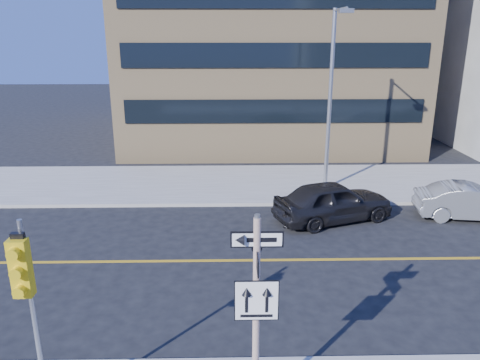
{
  "coord_description": "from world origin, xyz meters",
  "views": [
    {
      "loc": [
        -0.45,
        -9.85,
        7.14
      ],
      "look_at": [
        -0.16,
        4.0,
        2.78
      ],
      "focal_mm": 35.0,
      "sensor_mm": 36.0,
      "label": 1
    }
  ],
  "objects_px": {
    "streetlight_a": "(332,90)",
    "parked_car_a": "(333,201)",
    "parked_car_b": "(471,202)",
    "sign_pole": "(256,306)",
    "traffic_signal": "(24,284)"
  },
  "relations": [
    {
      "from": "streetlight_a",
      "to": "parked_car_a",
      "type": "bearing_deg",
      "value": -97.03
    },
    {
      "from": "parked_car_a",
      "to": "streetlight_a",
      "type": "bearing_deg",
      "value": -26.89
    },
    {
      "from": "parked_car_b",
      "to": "streetlight_a",
      "type": "height_order",
      "value": "streetlight_a"
    },
    {
      "from": "parked_car_b",
      "to": "sign_pole",
      "type": "bearing_deg",
      "value": 145.13
    },
    {
      "from": "sign_pole",
      "to": "parked_car_b",
      "type": "distance_m",
      "value": 13.66
    },
    {
      "from": "traffic_signal",
      "to": "streetlight_a",
      "type": "xyz_separation_m",
      "value": [
        8.0,
        13.42,
        1.73
      ]
    },
    {
      "from": "parked_car_a",
      "to": "streetlight_a",
      "type": "xyz_separation_m",
      "value": [
        0.42,
        3.39,
        3.95
      ]
    },
    {
      "from": "sign_pole",
      "to": "traffic_signal",
      "type": "relative_size",
      "value": 1.02
    },
    {
      "from": "traffic_signal",
      "to": "parked_car_a",
      "type": "distance_m",
      "value": 12.77
    },
    {
      "from": "traffic_signal",
      "to": "parked_car_b",
      "type": "xyz_separation_m",
      "value": [
        13.15,
        10.14,
        -2.33
      ]
    },
    {
      "from": "parked_car_a",
      "to": "parked_car_b",
      "type": "xyz_separation_m",
      "value": [
        5.57,
        0.11,
        -0.11
      ]
    },
    {
      "from": "sign_pole",
      "to": "streetlight_a",
      "type": "relative_size",
      "value": 0.51
    },
    {
      "from": "parked_car_a",
      "to": "sign_pole",
      "type": "bearing_deg",
      "value": 140.21
    },
    {
      "from": "parked_car_b",
      "to": "traffic_signal",
      "type": "bearing_deg",
      "value": 135.24
    },
    {
      "from": "parked_car_a",
      "to": "streetlight_a",
      "type": "relative_size",
      "value": 0.59
    }
  ]
}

